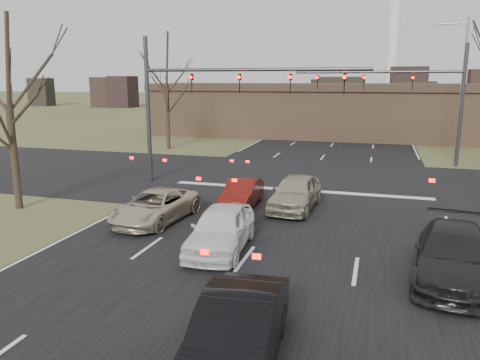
# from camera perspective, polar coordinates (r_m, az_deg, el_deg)

# --- Properties ---
(ground) EXTENTS (360.00, 360.00, 0.00)m
(ground) POSITION_cam_1_polar(r_m,az_deg,el_deg) (12.77, -3.24, -14.42)
(ground) COLOR #464F2A
(ground) RESTS_ON ground
(road_main) EXTENTS (14.00, 300.00, 0.02)m
(road_main) POSITION_cam_1_polar(r_m,az_deg,el_deg) (71.06, 13.50, 7.24)
(road_main) COLOR black
(road_main) RESTS_ON ground
(road_cross) EXTENTS (200.00, 14.00, 0.02)m
(road_cross) POSITION_cam_1_polar(r_m,az_deg,el_deg) (26.64, 7.74, -0.29)
(road_cross) COLOR black
(road_cross) RESTS_ON ground
(building) EXTENTS (42.40, 10.40, 5.30)m
(building) POSITION_cam_1_polar(r_m,az_deg,el_deg) (48.86, 14.47, 8.22)
(building) COLOR #836046
(building) RESTS_ON ground
(mast_arm_near) EXTENTS (12.12, 0.24, 8.00)m
(mast_arm_near) POSITION_cam_1_polar(r_m,az_deg,el_deg) (25.44, -4.58, 10.69)
(mast_arm_near) COLOR #383A3D
(mast_arm_near) RESTS_ON ground
(mast_arm_far) EXTENTS (11.12, 0.24, 8.00)m
(mast_arm_far) POSITION_cam_1_polar(r_m,az_deg,el_deg) (33.81, 20.77, 10.22)
(mast_arm_far) COLOR #383A3D
(mast_arm_far) RESTS_ON ground
(streetlight_right_far) EXTENTS (2.34, 0.25, 10.00)m
(streetlight_right_far) POSITION_cam_1_polar(r_m,az_deg,el_deg) (38.11, 25.23, 10.85)
(streetlight_right_far) COLOR gray
(streetlight_right_far) RESTS_ON ground
(tree_left_near) EXTENTS (5.10, 5.10, 8.50)m
(tree_left_near) POSITION_cam_1_polar(r_m,az_deg,el_deg) (22.77, -26.81, 13.06)
(tree_left_near) COLOR black
(tree_left_near) RESTS_ON ground
(tree_left_far) EXTENTS (5.70, 5.70, 9.50)m
(tree_left_far) POSITION_cam_1_polar(r_m,az_deg,el_deg) (39.57, -9.02, 14.39)
(tree_left_far) COLOR black
(tree_left_far) RESTS_ON ground
(car_silver_suv) EXTENTS (2.55, 4.77, 1.28)m
(car_silver_suv) POSITION_cam_1_polar(r_m,az_deg,el_deg) (19.43, -10.25, -3.17)
(car_silver_suv) COLOR #C2B69D
(car_silver_suv) RESTS_ON ground
(car_white_sedan) EXTENTS (2.14, 4.58, 1.51)m
(car_white_sedan) POSITION_cam_1_polar(r_m,az_deg,el_deg) (15.95, -2.34, -5.94)
(car_white_sedan) COLOR white
(car_white_sedan) RESTS_ON ground
(car_black_hatch) EXTENTS (1.87, 4.59, 1.48)m
(car_black_hatch) POSITION_cam_1_polar(r_m,az_deg,el_deg) (9.85, -0.38, -18.14)
(car_black_hatch) COLOR black
(car_black_hatch) RESTS_ON ground
(car_charcoal_sedan) EXTENTS (2.75, 5.37, 1.49)m
(car_charcoal_sedan) POSITION_cam_1_polar(r_m,az_deg,el_deg) (15.03, 24.62, -8.28)
(car_charcoal_sedan) COLOR black
(car_charcoal_sedan) RESTS_ON ground
(car_red_ahead) EXTENTS (1.45, 3.81, 1.24)m
(car_red_ahead) POSITION_cam_1_polar(r_m,az_deg,el_deg) (21.29, 0.23, -1.67)
(car_red_ahead) COLOR #59110C
(car_red_ahead) RESTS_ON ground
(car_silver_ahead) EXTENTS (2.06, 4.59, 1.53)m
(car_silver_ahead) POSITION_cam_1_polar(r_m,az_deg,el_deg) (21.05, 6.77, -1.50)
(car_silver_ahead) COLOR #AFA78E
(car_silver_ahead) RESTS_ON ground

